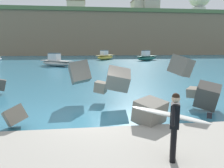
# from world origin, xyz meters

# --- Properties ---
(ground_plane) EXTENTS (400.00, 400.00, 0.00)m
(ground_plane) POSITION_xyz_m (0.00, 0.00, 0.00)
(ground_plane) COLOR #2D6B84
(walkway_path) EXTENTS (48.00, 4.40, 0.24)m
(walkway_path) POSITION_xyz_m (0.00, -4.00, 0.12)
(walkway_path) COLOR #9E998E
(walkway_path) RESTS_ON ground
(breakwater_jetty) EXTENTS (30.34, 8.25, 2.77)m
(breakwater_jetty) POSITION_xyz_m (0.92, 1.34, 1.21)
(breakwater_jetty) COLOR slate
(breakwater_jetty) RESTS_ON ground
(surfer_with_board) EXTENTS (2.07, 1.49, 1.78)m
(surfer_with_board) POSITION_xyz_m (2.05, -4.11, 1.28)
(surfer_with_board) COLOR black
(surfer_with_board) RESTS_ON walkway_path
(boat_near_left) EXTENTS (5.89, 5.11, 2.05)m
(boat_near_left) POSITION_xyz_m (-4.93, 24.61, 0.64)
(boat_near_left) COLOR beige
(boat_near_left) RESTS_ON ground
(boat_near_right) EXTENTS (5.87, 5.01, 2.19)m
(boat_near_right) POSITION_xyz_m (12.74, 35.27, 0.70)
(boat_near_right) COLOR #1E6656
(boat_near_right) RESTS_ON ground
(boat_mid_right) EXTENTS (4.99, 5.67, 2.19)m
(boat_mid_right) POSITION_xyz_m (3.98, 38.68, 0.71)
(boat_mid_right) COLOR #EAC64C
(boat_mid_right) RESTS_ON ground
(headland_bluff) EXTENTS (90.93, 38.49, 15.19)m
(headland_bluff) POSITION_xyz_m (16.69, 79.25, 7.62)
(headland_bluff) COLOR #847056
(headland_bluff) RESTS_ON ground
(station_building_west) EXTENTS (7.95, 7.68, 5.00)m
(station_building_west) POSITION_xyz_m (21.46, 73.77, 17.71)
(station_building_west) COLOR beige
(station_building_west) RESTS_ON headland_bluff
(station_building_central) EXTENTS (7.26, 8.16, 5.39)m
(station_building_central) POSITION_xyz_m (-3.98, 80.51, 17.90)
(station_building_central) COLOR beige
(station_building_central) RESTS_ON headland_bluff
(station_building_east) EXTENTS (5.88, 4.28, 4.73)m
(station_building_east) POSITION_xyz_m (23.75, 69.55, 17.57)
(station_building_east) COLOR #B2ADA3
(station_building_east) RESTS_ON headland_bluff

